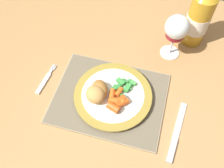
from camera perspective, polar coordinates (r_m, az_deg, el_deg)
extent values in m
plane|color=#383333|center=(1.51, -1.41, -14.80)|extent=(6.00, 6.00, 0.00)
cube|color=#AD7F4C|center=(0.84, -2.43, 0.02)|extent=(1.35, 1.04, 0.04)
cube|color=#AD7F4C|center=(1.60, -19.00, 11.60)|extent=(0.06, 0.06, 0.70)
cube|color=gray|center=(0.79, -0.58, -3.20)|extent=(0.35, 0.27, 0.01)
cube|color=#6B604A|center=(0.79, -0.58, -3.07)|extent=(0.34, 0.27, 0.00)
cylinder|color=white|center=(0.78, 0.20, -2.82)|extent=(0.20, 0.20, 0.01)
cylinder|color=olive|center=(0.78, 0.20, -2.49)|extent=(0.24, 0.24, 0.01)
cylinder|color=white|center=(0.77, 0.20, -2.36)|extent=(0.20, 0.20, 0.00)
ellipsoid|color=#A87033|center=(0.76, -2.81, -1.20)|extent=(0.08, 0.08, 0.04)
ellipsoid|color=tan|center=(0.75, -3.76, -2.37)|extent=(0.08, 0.08, 0.05)
ellipsoid|color=tan|center=(0.76, -3.11, -1.04)|extent=(0.06, 0.06, 0.03)
cube|color=#338438|center=(0.79, 2.90, 0.32)|extent=(0.02, 0.02, 0.01)
cube|color=#338438|center=(0.78, 1.68, -0.41)|extent=(0.02, 0.02, 0.01)
cube|color=green|center=(0.78, 1.95, 0.57)|extent=(0.03, 0.03, 0.01)
cube|color=#338438|center=(0.77, 0.71, -1.03)|extent=(0.02, 0.02, 0.01)
cube|color=#338438|center=(0.78, 2.91, -1.43)|extent=(0.02, 0.02, 0.01)
cube|color=#338438|center=(0.79, 4.23, 0.18)|extent=(0.02, 0.02, 0.01)
cube|color=#338438|center=(0.75, 2.34, -3.35)|extent=(0.02, 0.03, 0.01)
cube|color=green|center=(0.78, 3.50, -0.86)|extent=(0.02, 0.03, 0.01)
cube|color=green|center=(0.78, 3.73, -0.99)|extent=(0.02, 0.01, 0.01)
cube|color=#4CA84C|center=(0.79, 4.86, 0.04)|extent=(0.02, 0.02, 0.01)
cube|color=#338438|center=(0.78, 1.06, -0.61)|extent=(0.02, 0.02, 0.01)
cylinder|color=orange|center=(0.77, 1.60, -1.87)|extent=(0.03, 0.03, 0.02)
cylinder|color=#CC5119|center=(0.75, 2.00, -3.72)|extent=(0.04, 0.04, 0.02)
cylinder|color=orange|center=(0.76, -0.07, -2.93)|extent=(0.03, 0.05, 0.02)
cylinder|color=#CC5119|center=(0.75, 2.23, -4.46)|extent=(0.04, 0.04, 0.02)
cylinder|color=orange|center=(0.75, 1.21, -3.92)|extent=(0.05, 0.03, 0.02)
cylinder|color=#CC5119|center=(0.74, 0.34, -5.35)|extent=(0.04, 0.04, 0.02)
cube|color=silver|center=(0.85, -15.42, 0.11)|extent=(0.02, 0.08, 0.01)
cube|color=silver|center=(0.87, -13.86, 2.70)|extent=(0.01, 0.02, 0.01)
cube|color=silver|center=(0.88, -12.91, 3.60)|extent=(0.00, 0.02, 0.00)
cube|color=silver|center=(0.88, -13.14, 3.67)|extent=(0.00, 0.02, 0.00)
cube|color=silver|center=(0.88, -13.36, 3.74)|extent=(0.00, 0.02, 0.00)
cube|color=silver|center=(0.88, -13.59, 3.81)|extent=(0.00, 0.02, 0.00)
cube|color=silver|center=(0.78, 15.16, -8.17)|extent=(0.03, 0.13, 0.00)
cube|color=#B2B2B7|center=(0.74, 13.48, -14.64)|extent=(0.02, 0.07, 0.01)
cylinder|color=silver|center=(0.92, 12.99, 7.01)|extent=(0.07, 0.07, 0.00)
cylinder|color=silver|center=(0.89, 13.54, 8.81)|extent=(0.01, 0.01, 0.08)
ellipsoid|color=silver|center=(0.83, 14.69, 12.51)|extent=(0.08, 0.08, 0.08)
cylinder|color=maroon|center=(0.84, 14.41, 11.62)|extent=(0.06, 0.06, 0.04)
cylinder|color=gold|center=(0.92, 19.00, 13.62)|extent=(0.08, 0.08, 0.19)
cylinder|color=white|center=(0.93, 18.84, 13.21)|extent=(0.08, 0.08, 0.07)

